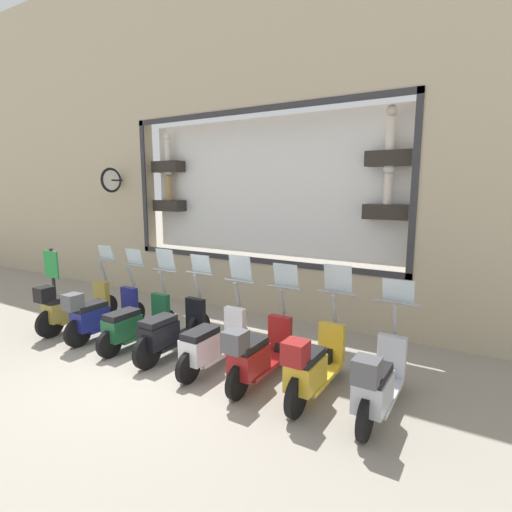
# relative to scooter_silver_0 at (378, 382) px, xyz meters

# --- Properties ---
(ground_plane) EXTENTS (120.00, 120.00, 0.00)m
(ground_plane) POSITION_rel_scooter_silver_0_xyz_m (-0.62, 3.48, -0.47)
(ground_plane) COLOR gray
(building_facade) EXTENTS (1.24, 36.00, 8.19)m
(building_facade) POSITION_rel_scooter_silver_0_xyz_m (2.98, 3.48, 3.71)
(building_facade) COLOR tan
(building_facade) RESTS_ON ground_plane
(scooter_silver_0) EXTENTS (1.80, 0.61, 1.58)m
(scooter_silver_0) POSITION_rel_scooter_silver_0_xyz_m (0.00, 0.00, 0.00)
(scooter_silver_0) COLOR black
(scooter_silver_0) RESTS_ON ground_plane
(scooter_yellow_1) EXTENTS (1.81, 0.61, 1.69)m
(scooter_yellow_1) POSITION_rel_scooter_silver_0_xyz_m (0.01, 0.86, 0.01)
(scooter_yellow_1) COLOR black
(scooter_yellow_1) RESTS_ON ground_plane
(scooter_red_2) EXTENTS (1.79, 0.60, 1.62)m
(scooter_red_2) POSITION_rel_scooter_silver_0_xyz_m (-0.00, 1.71, -0.01)
(scooter_red_2) COLOR black
(scooter_red_2) RESTS_ON ground_plane
(scooter_white_3) EXTENTS (1.79, 0.60, 1.69)m
(scooter_white_3) POSITION_rel_scooter_silver_0_xyz_m (0.06, 2.57, -0.05)
(scooter_white_3) COLOR black
(scooter_white_3) RESTS_ON ground_plane
(scooter_black_4) EXTENTS (1.81, 0.61, 1.62)m
(scooter_black_4) POSITION_rel_scooter_silver_0_xyz_m (0.07, 3.42, -0.02)
(scooter_black_4) COLOR black
(scooter_black_4) RESTS_ON ground_plane
(scooter_green_5) EXTENTS (1.79, 0.60, 1.66)m
(scooter_green_5) POSITION_rel_scooter_silver_0_xyz_m (0.06, 4.28, -0.05)
(scooter_green_5) COLOR black
(scooter_green_5) RESTS_ON ground_plane
(scooter_navy_6) EXTENTS (1.80, 0.60, 1.59)m
(scooter_navy_6) POSITION_rel_scooter_silver_0_xyz_m (0.00, 5.13, 0.00)
(scooter_navy_6) COLOR black
(scooter_navy_6) RESTS_ON ground_plane
(scooter_olive_7) EXTENTS (1.81, 0.61, 1.61)m
(scooter_olive_7) POSITION_rel_scooter_silver_0_xyz_m (0.01, 5.99, 0.01)
(scooter_olive_7) COLOR black
(scooter_olive_7) RESTS_ON ground_plane
(shop_sign_post) EXTENTS (0.36, 0.45, 1.59)m
(shop_sign_post) POSITION_rel_scooter_silver_0_xyz_m (0.05, 6.63, 0.38)
(shop_sign_post) COLOR #232326
(shop_sign_post) RESTS_ON ground_plane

